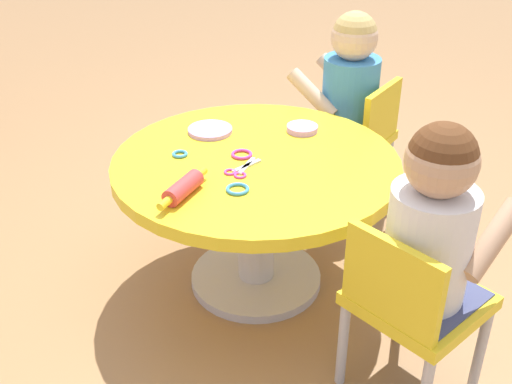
# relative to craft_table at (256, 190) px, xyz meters

# --- Properties ---
(ground_plane) EXTENTS (10.00, 10.00, 0.00)m
(ground_plane) POSITION_rel_craft_table_xyz_m (0.00, 0.00, -0.36)
(ground_plane) COLOR #9E7247
(craft_table) EXTENTS (0.89, 0.89, 0.47)m
(craft_table) POSITION_rel_craft_table_xyz_m (0.00, 0.00, 0.00)
(craft_table) COLOR silver
(craft_table) RESTS_ON ground
(child_chair_left) EXTENTS (0.41, 0.41, 0.54)m
(child_chair_left) POSITION_rel_craft_table_xyz_m (-0.55, -0.30, -0.05)
(child_chair_left) COLOR #B7B7BC
(child_chair_left) RESTS_ON ground
(seated_child_left) EXTENTS (0.41, 0.44, 0.51)m
(seated_child_left) POSITION_rel_craft_table_xyz_m (-0.53, -0.34, 0.17)
(seated_child_left) COLOR #3F4772
(seated_child_left) RESTS_ON ground
(child_chair_right) EXTENTS (0.42, 0.42, 0.54)m
(child_chair_right) POSITION_rel_craft_table_xyz_m (0.42, -0.46, -0.05)
(child_chair_right) COLOR #B7B7BC
(child_chair_right) RESTS_ON ground
(seated_child_right) EXTENTS (0.43, 0.43, 0.51)m
(seated_child_right) POSITION_rel_craft_table_xyz_m (0.45, -0.43, 0.17)
(seated_child_right) COLOR #3F4772
(seated_child_right) RESTS_ON ground
(rolling_pin) EXTENTS (0.20, 0.15, 0.05)m
(rolling_pin) POSITION_rel_craft_table_xyz_m (-0.19, 0.24, 0.14)
(rolling_pin) COLOR #D83F3F
(rolling_pin) RESTS_ON craft_table
(craft_scissors) EXTENTS (0.13, 0.13, 0.01)m
(craft_scissors) POSITION_rel_craft_table_xyz_m (-0.07, 0.06, 0.11)
(craft_scissors) COLOR silver
(craft_scissors) RESTS_ON craft_table
(playdough_blob_0) EXTENTS (0.15, 0.15, 0.01)m
(playdough_blob_0) POSITION_rel_craft_table_xyz_m (0.22, 0.12, 0.12)
(playdough_blob_0) COLOR #CC99E5
(playdough_blob_0) RESTS_ON craft_table
(playdough_blob_1) EXTENTS (0.10, 0.10, 0.02)m
(playdough_blob_1) POSITION_rel_craft_table_xyz_m (0.18, -0.19, 0.12)
(playdough_blob_1) COLOR #CC99E5
(playdough_blob_1) RESTS_ON craft_table
(cookie_cutter_0) EXTENTS (0.07, 0.07, 0.01)m
(cookie_cutter_0) POSITION_rel_craft_table_xyz_m (-0.18, 0.08, 0.12)
(cookie_cutter_0) COLOR #3F99D8
(cookie_cutter_0) RESTS_ON craft_table
(cookie_cutter_1) EXTENTS (0.05, 0.05, 0.01)m
(cookie_cutter_1) POSITION_rel_craft_table_xyz_m (0.06, 0.23, 0.12)
(cookie_cutter_1) COLOR #3F99D8
(cookie_cutter_1) RESTS_ON craft_table
(cookie_cutter_2) EXTENTS (0.07, 0.07, 0.01)m
(cookie_cutter_2) POSITION_rel_craft_table_xyz_m (0.03, 0.04, 0.12)
(cookie_cutter_2) COLOR #D83FA5
(cookie_cutter_2) RESTS_ON craft_table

